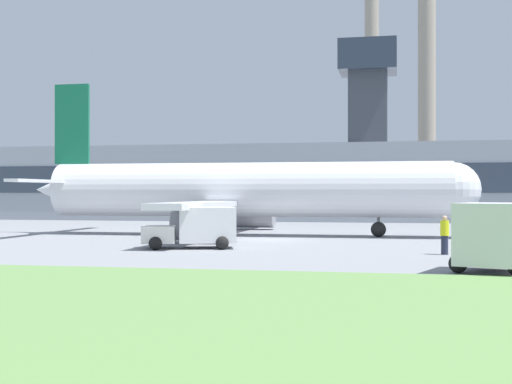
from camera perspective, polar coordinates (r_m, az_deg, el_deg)
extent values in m
plane|color=gray|center=(44.85, 1.02, -3.83)|extent=(400.00, 400.00, 0.00)
cube|color=#8C939E|center=(77.44, 5.42, 0.71)|extent=(88.91, 12.58, 7.96)
cube|color=#2D3847|center=(71.14, 4.89, 1.09)|extent=(87.13, 0.16, 2.87)
cube|color=#383D47|center=(77.24, 8.96, 3.62)|extent=(4.03, 4.03, 15.80)
cube|color=#283342|center=(78.42, 8.96, 10.57)|extent=(6.04, 6.04, 3.22)
cylinder|color=gray|center=(107.11, 9.24, 8.51)|extent=(2.07, 2.07, 37.80)
cylinder|color=gray|center=(108.43, 13.51, 9.34)|extent=(2.55, 2.55, 41.32)
cylinder|color=silver|center=(49.17, -0.73, 0.19)|extent=(27.59, 3.74, 3.74)
sphere|color=silver|center=(48.20, 15.51, 0.20)|extent=(3.55, 3.55, 3.55)
cone|color=silver|center=(53.79, -15.25, 0.17)|extent=(4.12, 3.55, 3.55)
cube|color=#146647|center=(53.67, -14.50, 5.28)|extent=(2.62, 0.24, 5.80)
cube|color=silver|center=(49.98, -16.71, 0.84)|extent=(0.97, 7.99, 0.20)
cube|color=silver|center=(57.15, -12.94, 0.72)|extent=(0.97, 7.99, 0.20)
cube|color=silver|center=(42.33, -4.67, -1.03)|extent=(2.15, 13.32, 0.36)
cube|color=silver|center=(56.71, -0.52, -0.78)|extent=(2.15, 13.32, 0.36)
cylinder|color=gray|center=(41.84, -4.45, -2.57)|extent=(3.20, 1.92, 1.92)
cylinder|color=gray|center=(57.12, -0.14, -1.89)|extent=(3.20, 1.92, 1.92)
cylinder|color=#59595B|center=(48.12, 9.77, -1.94)|extent=(0.20, 0.20, 1.73)
sphere|color=black|center=(48.16, 9.77, -2.97)|extent=(1.02, 1.02, 1.02)
cylinder|color=#59595B|center=(47.47, -4.62, -1.97)|extent=(0.20, 0.20, 1.73)
sphere|color=black|center=(47.51, -4.62, -3.01)|extent=(1.02, 1.02, 1.02)
cylinder|color=#59595B|center=(52.24, -3.13, -1.79)|extent=(0.20, 0.20, 1.73)
sphere|color=black|center=(52.27, -3.13, -2.74)|extent=(1.02, 1.02, 1.02)
cube|color=#2D4C93|center=(49.49, 18.51, -2.32)|extent=(3.35, 2.22, 1.37)
cube|color=black|center=(49.46, 18.51, -1.24)|extent=(1.20, 1.52, 0.50)
sphere|color=black|center=(50.70, 19.62, -3.00)|extent=(0.70, 0.70, 0.70)
sphere|color=black|center=(48.36, 17.34, -3.14)|extent=(0.70, 0.70, 0.70)
sphere|color=black|center=(50.36, 17.04, -3.02)|extent=(0.70, 0.70, 0.70)
cube|color=white|center=(38.04, -7.79, -3.37)|extent=(2.23, 2.48, 0.88)
cube|color=silver|center=(37.97, -3.89, -2.63)|extent=(3.41, 2.82, 1.87)
sphere|color=black|center=(39.06, -7.90, -3.88)|extent=(0.70, 0.70, 0.70)
sphere|color=black|center=(37.09, -8.06, -4.08)|extent=(0.70, 0.70, 0.70)
sphere|color=black|center=(39.03, -2.83, -3.88)|extent=(0.70, 0.70, 0.70)
sphere|color=black|center=(37.06, -2.72, -4.09)|extent=(0.70, 0.70, 0.70)
cube|color=#232328|center=(30.25, 19.38, -4.01)|extent=(2.63, 2.35, 1.10)
cube|color=silver|center=(27.69, 18.34, -3.18)|extent=(3.04, 3.51, 2.26)
sphere|color=black|center=(30.63, 17.51, -4.93)|extent=(0.70, 0.70, 0.70)
sphere|color=black|center=(27.30, 15.86, -5.53)|extent=(0.70, 0.70, 0.70)
cylinder|color=#23283D|center=(35.20, 14.85, -4.13)|extent=(0.45, 0.45, 0.90)
cylinder|color=yellow|center=(35.15, 14.85, -2.81)|extent=(0.56, 0.56, 0.72)
sphere|color=tan|center=(35.13, 14.85, -2.03)|extent=(0.24, 0.24, 0.24)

